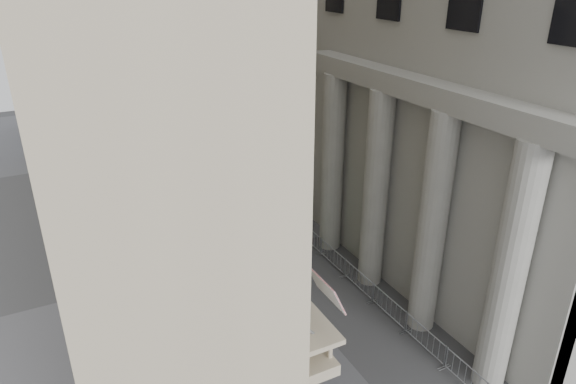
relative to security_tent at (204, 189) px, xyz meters
name	(u,v)px	position (x,y,z in m)	size (l,w,h in m)	color
iron_fence	(188,283)	(-2.85, -5.30, -2.64)	(0.30, 28.00, 1.40)	black
blue_awning	(270,195)	(5.60, 2.70, -2.64)	(1.60, 3.00, 3.00)	navy
scooter_4	(282,382)	(-1.54, -13.69, -2.64)	(0.56, 1.40, 1.50)	silver
scooter_5	(268,360)	(-1.54, -12.35, -2.64)	(0.56, 1.40, 1.50)	silver
scooter_6	(255,341)	(-1.54, -11.01, -2.64)	(0.56, 1.40, 1.50)	silver
scooter_7	(243,324)	(-1.54, -9.68, -2.64)	(0.56, 1.40, 1.50)	silver
scooter_8	(233,308)	(-1.54, -8.34, -2.64)	(0.56, 1.40, 1.50)	silver
scooter_9	(223,293)	(-1.54, -7.00, -2.64)	(0.56, 1.40, 1.50)	silver
scooter_10	(214,280)	(-1.54, -5.66, -2.64)	(0.56, 1.40, 1.50)	silver
scooter_11	(206,267)	(-1.54, -4.33, -2.64)	(0.56, 1.40, 1.50)	silver
barrier_1	(423,349)	(4.69, -14.74, -2.64)	(0.60, 2.40, 1.10)	#9C9EA3
barrier_2	(388,316)	(4.69, -12.24, -2.64)	(0.60, 2.40, 1.10)	#9C9EA3
barrier_3	(358,289)	(4.69, -9.74, -2.64)	(0.60, 2.40, 1.10)	#9C9EA3
barrier_4	(332,265)	(4.69, -7.24, -2.64)	(0.60, 2.40, 1.10)	#9C9EA3
barrier_5	(310,245)	(4.69, -4.74, -2.64)	(0.60, 2.40, 1.10)	#9C9EA3
barrier_6	(290,227)	(4.69, -2.24, -2.64)	(0.60, 2.40, 1.10)	#9C9EA3
security_tent	(204,189)	(0.00, 0.00, 0.00)	(3.88, 3.88, 3.16)	silver
street_lamp	(165,134)	(-1.12, 4.04, 2.49)	(2.73, 0.90, 8.56)	#92959A
info_kiosk	(195,279)	(-2.74, -6.45, -1.73)	(0.51, 0.88, 1.78)	black
pedestrian_a	(198,175)	(1.58, 6.63, -1.73)	(0.66, 0.43, 1.81)	#0D1736
pedestrian_b	(252,185)	(4.45, 3.14, -1.78)	(0.83, 0.65, 1.72)	black
pedestrian_c	(201,194)	(0.66, 2.98, -1.63)	(0.98, 0.64, 2.01)	black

